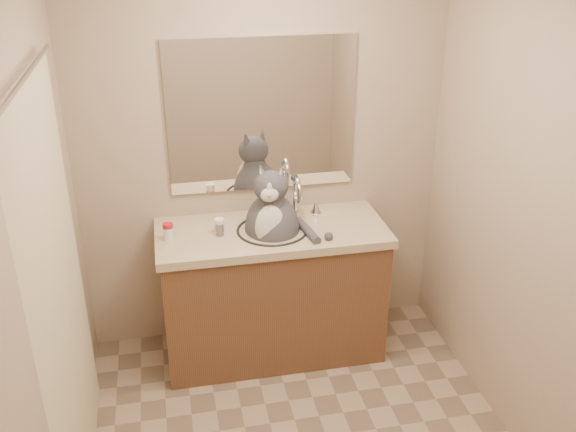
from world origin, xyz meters
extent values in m
cube|color=tan|center=(0.00, 1.25, 1.20)|extent=(2.20, 0.01, 2.40)
cube|color=tan|center=(-1.10, 0.00, 1.20)|extent=(0.01, 2.50, 2.40)
cube|color=tan|center=(1.10, 0.00, 1.20)|extent=(0.01, 2.50, 2.40)
cube|color=brown|center=(0.00, 0.96, 0.40)|extent=(1.30, 0.55, 0.80)
cube|color=tan|center=(0.00, 0.96, 0.83)|extent=(1.34, 0.59, 0.05)
torus|color=black|center=(0.00, 0.94, 0.85)|extent=(0.42, 0.42, 0.02)
ellipsoid|color=white|center=(0.00, 0.94, 0.78)|extent=(0.40, 0.40, 0.15)
cylinder|color=silver|center=(0.17, 1.11, 0.95)|extent=(0.03, 0.03, 0.18)
torus|color=silver|center=(0.17, 1.05, 1.04)|extent=(0.03, 0.16, 0.16)
cone|color=silver|center=(0.30, 1.11, 0.90)|extent=(0.06, 0.06, 0.08)
cube|color=white|center=(0.00, 1.24, 1.45)|extent=(1.10, 0.02, 0.90)
cube|color=beige|center=(-1.05, 0.10, 1.00)|extent=(0.01, 1.20, 1.90)
cylinder|color=silver|center=(-1.05, 0.10, 1.97)|extent=(0.02, 1.30, 0.02)
ellipsoid|color=#434247|center=(0.00, 0.96, 0.85)|extent=(0.40, 0.42, 0.43)
ellipsoid|color=silver|center=(-0.03, 0.85, 0.92)|extent=(0.19, 0.14, 0.27)
ellipsoid|color=#434247|center=(-0.01, 0.91, 1.14)|extent=(0.23, 0.21, 0.19)
ellipsoid|color=silver|center=(-0.03, 0.84, 1.12)|extent=(0.11, 0.08, 0.08)
sphere|color=#D88C8C|center=(-0.04, 0.81, 1.13)|extent=(0.02, 0.02, 0.02)
cone|color=#434247|center=(-0.06, 0.94, 1.22)|extent=(0.10, 0.08, 0.09)
cone|color=#434247|center=(0.05, 0.91, 1.22)|extent=(0.10, 0.08, 0.09)
cylinder|color=#434247|center=(0.19, 0.86, 0.87)|extent=(0.09, 0.29, 0.05)
cylinder|color=white|center=(-0.59, 0.94, 0.89)|extent=(0.07, 0.07, 0.08)
cylinder|color=#B4131D|center=(-0.59, 0.94, 0.94)|extent=(0.08, 0.08, 0.02)
cylinder|color=white|center=(-0.30, 0.96, 0.89)|extent=(0.07, 0.07, 0.08)
cylinder|color=#FEA02A|center=(-0.30, 0.96, 0.89)|extent=(0.07, 0.07, 0.03)
cylinder|color=white|center=(-0.30, 0.96, 0.94)|extent=(0.07, 0.07, 0.02)
cylinder|color=slate|center=(-0.30, 0.94, 0.89)|extent=(0.05, 0.05, 0.07)
camera|label=1|loc=(-0.58, -2.32, 2.50)|focal=40.00mm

